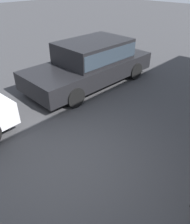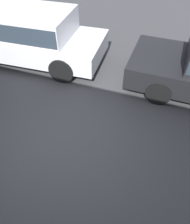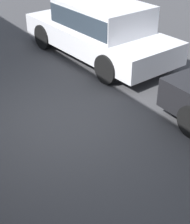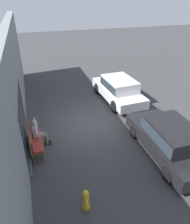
% 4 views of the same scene
% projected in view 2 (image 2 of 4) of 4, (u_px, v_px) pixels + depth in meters
% --- Properties ---
extents(ground_plane, '(60.00, 60.00, 0.00)m').
position_uv_depth(ground_plane, '(66.00, 135.00, 4.71)').
color(ground_plane, '#38383A').
extents(parked_car_mid, '(4.58, 2.11, 1.47)m').
position_uv_depth(parked_car_mid, '(29.00, 33.00, 6.33)').
color(parked_car_mid, silver).
rests_on(parked_car_mid, ground_plane).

